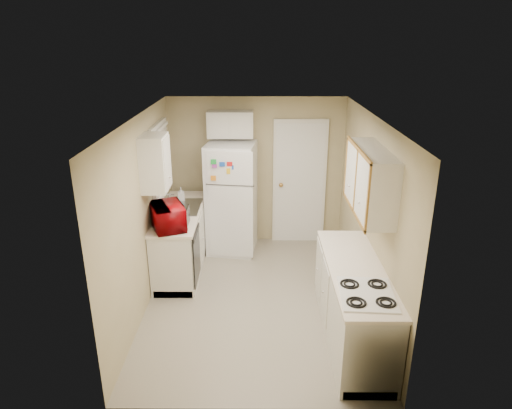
{
  "coord_description": "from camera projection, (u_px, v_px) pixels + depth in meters",
  "views": [
    {
      "loc": [
        0.03,
        -5.23,
        3.28
      ],
      "look_at": [
        0.0,
        0.5,
        1.15
      ],
      "focal_mm": 32.0,
      "sensor_mm": 36.0,
      "label": 1
    }
  ],
  "objects": [
    {
      "name": "right_counter",
      "position": [
        353.0,
        303.0,
        5.13
      ],
      "size": [
        0.6,
        2.0,
        0.9
      ],
      "primitive_type": "cube",
      "color": "silver",
      "rests_on": "floor"
    },
    {
      "name": "interior_door",
      "position": [
        299.0,
        183.0,
        7.43
      ],
      "size": [
        0.86,
        0.06,
        2.08
      ],
      "primitive_type": "cube",
      "color": "white",
      "rests_on": "floor"
    },
    {
      "name": "window_blinds",
      "position": [
        161.0,
        161.0,
        6.48
      ],
      "size": [
        0.1,
        0.98,
        1.08
      ],
      "primitive_type": "cube",
      "color": "silver",
      "rests_on": "wall_left"
    },
    {
      "name": "sink",
      "position": [
        182.0,
        210.0,
        6.73
      ],
      "size": [
        0.54,
        0.74,
        0.16
      ],
      "primitive_type": "cube",
      "color": "gray",
      "rests_on": "left_counter"
    },
    {
      "name": "upper_cabinet_left",
      "position": [
        155.0,
        163.0,
        5.63
      ],
      "size": [
        0.3,
        0.45,
        0.7
      ],
      "primitive_type": "cube",
      "color": "silver",
      "rests_on": "wall_left"
    },
    {
      "name": "wall_front",
      "position": [
        255.0,
        298.0,
        3.85
      ],
      "size": [
        2.8,
        2.8,
        0.0
      ],
      "primitive_type": "plane",
      "color": "tan",
      "rests_on": "floor"
    },
    {
      "name": "dishwasher",
      "position": [
        196.0,
        255.0,
        6.16
      ],
      "size": [
        0.03,
        0.58,
        0.72
      ],
      "primitive_type": "cube",
      "color": "black",
      "rests_on": "floor"
    },
    {
      "name": "upper_cabinet_right",
      "position": [
        371.0,
        181.0,
        4.94
      ],
      "size": [
        0.3,
        1.2,
        0.7
      ],
      "primitive_type": "cube",
      "color": "silver",
      "rests_on": "wall_right"
    },
    {
      "name": "refrigerator",
      "position": [
        232.0,
        198.0,
        7.16
      ],
      "size": [
        0.81,
        0.79,
        1.76
      ],
      "primitive_type": "cube",
      "rotation": [
        0.0,
        0.0,
        -0.13
      ],
      "color": "white",
      "rests_on": "floor"
    },
    {
      "name": "wall_back",
      "position": [
        256.0,
        172.0,
        7.41
      ],
      "size": [
        2.8,
        2.8,
        0.0
      ],
      "primitive_type": "plane",
      "color": "tan",
      "rests_on": "floor"
    },
    {
      "name": "floor",
      "position": [
        256.0,
        299.0,
        6.05
      ],
      "size": [
        3.8,
        3.8,
        0.0
      ],
      "primitive_type": "plane",
      "color": "#B3AA97",
      "rests_on": "ground"
    },
    {
      "name": "left_counter",
      "position": [
        182.0,
        239.0,
        6.74
      ],
      "size": [
        0.6,
        1.8,
        0.9
      ],
      "primitive_type": "cube",
      "color": "silver",
      "rests_on": "floor"
    },
    {
      "name": "wall_right",
      "position": [
        369.0,
        215.0,
        5.62
      ],
      "size": [
        3.8,
        3.8,
        0.0
      ],
      "primitive_type": "plane",
      "color": "tan",
      "rests_on": "floor"
    },
    {
      "name": "microwave",
      "position": [
        168.0,
        217.0,
        5.96
      ],
      "size": [
        0.65,
        0.52,
        0.38
      ],
      "primitive_type": "imported",
      "rotation": [
        0.0,
        0.0,
        1.98
      ],
      "color": "#890208",
      "rests_on": "left_counter"
    },
    {
      "name": "stove",
      "position": [
        363.0,
        338.0,
        4.63
      ],
      "size": [
        0.57,
        0.68,
        0.79
      ],
      "primitive_type": "cube",
      "rotation": [
        0.0,
        0.0,
        -0.07
      ],
      "color": "white",
      "rests_on": "floor"
    },
    {
      "name": "wall_left",
      "position": [
        143.0,
        215.0,
        5.63
      ],
      "size": [
        3.8,
        3.8,
        0.0
      ],
      "primitive_type": "plane",
      "color": "tan",
      "rests_on": "floor"
    },
    {
      "name": "soap_bottle",
      "position": [
        181.0,
        194.0,
        6.96
      ],
      "size": [
        0.11,
        0.11,
        0.21
      ],
      "primitive_type": "imported",
      "rotation": [
        0.0,
        0.0,
        0.2
      ],
      "color": "silver",
      "rests_on": "left_counter"
    },
    {
      "name": "ceiling",
      "position": [
        256.0,
        117.0,
        5.21
      ],
      "size": [
        3.8,
        3.8,
        0.0
      ],
      "primitive_type": "plane",
      "color": "white",
      "rests_on": "floor"
    },
    {
      "name": "cabinet_over_fridge",
      "position": [
        230.0,
        124.0,
        6.99
      ],
      "size": [
        0.7,
        0.3,
        0.4
      ],
      "primitive_type": "cube",
      "color": "silver",
      "rests_on": "wall_back"
    }
  ]
}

